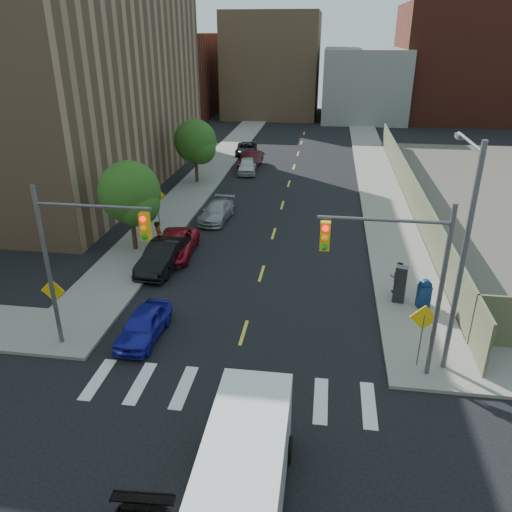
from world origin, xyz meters
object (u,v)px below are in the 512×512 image
(parked_car_blue, at_px, (144,325))
(mailbox, at_px, (424,294))
(cargo_van, at_px, (246,465))
(payphone, at_px, (400,284))
(pedestrian_west, at_px, (159,237))
(pedestrian_east, at_px, (397,277))
(parked_car_silver, at_px, (217,211))
(parked_car_grey, at_px, (246,149))
(parked_car_maroon, at_px, (251,160))
(parked_car_black, at_px, (164,256))
(parked_car_white, at_px, (247,165))
(parked_car_red, at_px, (175,245))

(parked_car_blue, bearing_deg, mailbox, 21.82)
(cargo_van, bearing_deg, payphone, 65.13)
(pedestrian_west, bearing_deg, pedestrian_east, -118.49)
(parked_car_silver, height_order, pedestrian_west, pedestrian_west)
(parked_car_grey, relative_size, pedestrian_east, 2.82)
(parked_car_maroon, bearing_deg, pedestrian_west, -90.97)
(parked_car_grey, height_order, pedestrian_east, pedestrian_east)
(parked_car_black, distance_m, pedestrian_east, 12.61)
(parked_car_white, bearing_deg, mailbox, -68.44)
(parked_car_blue, xyz_separation_m, parked_car_maroon, (0.00, 30.30, 0.11))
(payphone, bearing_deg, pedestrian_west, 177.41)
(parked_car_black, xyz_separation_m, parked_car_grey, (0.00, 28.68, -0.13))
(parked_car_black, distance_m, parked_car_red, 1.87)
(cargo_van, height_order, mailbox, cargo_van)
(parked_car_black, relative_size, pedestrian_west, 2.37)
(parked_car_white, bearing_deg, parked_car_maroon, 84.23)
(pedestrian_east, bearing_deg, mailbox, 140.75)
(parked_car_grey, relative_size, mailbox, 3.27)
(cargo_van, bearing_deg, pedestrian_east, 66.74)
(parked_car_silver, xyz_separation_m, parked_car_grey, (-1.23, 20.48, 0.01))
(parked_car_grey, bearing_deg, parked_car_white, -85.28)
(payphone, xyz_separation_m, pedestrian_west, (-13.35, 3.98, 0.06))
(parked_car_maroon, height_order, pedestrian_west, pedestrian_west)
(pedestrian_east, bearing_deg, cargo_van, 77.51)
(parked_car_red, height_order, pedestrian_east, pedestrian_east)
(parked_car_black, distance_m, mailbox, 13.88)
(parked_car_red, bearing_deg, parked_car_grey, 86.96)
(parked_car_silver, height_order, parked_car_maroon, parked_car_maroon)
(parked_car_blue, height_order, parked_car_grey, parked_car_blue)
(parked_car_silver, distance_m, pedestrian_east, 14.77)
(payphone, distance_m, pedestrian_east, 0.95)
(parked_car_black, bearing_deg, payphone, -4.88)
(parked_car_blue, xyz_separation_m, pedestrian_west, (-2.10, 8.60, 0.49))
(parked_car_black, relative_size, pedestrian_east, 2.85)
(parked_car_blue, bearing_deg, pedestrian_east, 29.08)
(parked_car_blue, distance_m, cargo_van, 9.46)
(parked_car_black, bearing_deg, parked_car_blue, -74.03)
(parked_car_maroon, distance_m, parked_car_grey, 5.39)
(parked_car_red, bearing_deg, pedestrian_west, -175.08)
(parked_car_black, height_order, pedestrian_west, pedestrian_west)
(parked_car_maroon, xyz_separation_m, pedestrian_east, (11.24, -24.74, 0.22))
(parked_car_grey, height_order, mailbox, mailbox)
(parked_car_grey, bearing_deg, payphone, -73.17)
(parked_car_red, xyz_separation_m, payphone, (12.47, -4.11, 0.41))
(parked_car_grey, distance_m, pedestrian_west, 26.95)
(parked_car_white, bearing_deg, parked_car_silver, -96.09)
(cargo_van, xyz_separation_m, mailbox, (6.64, 11.79, -0.50))
(mailbox, bearing_deg, parked_car_white, 107.76)
(parked_car_silver, distance_m, parked_car_maroon, 15.25)
(parked_car_blue, distance_m, mailbox, 13.06)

